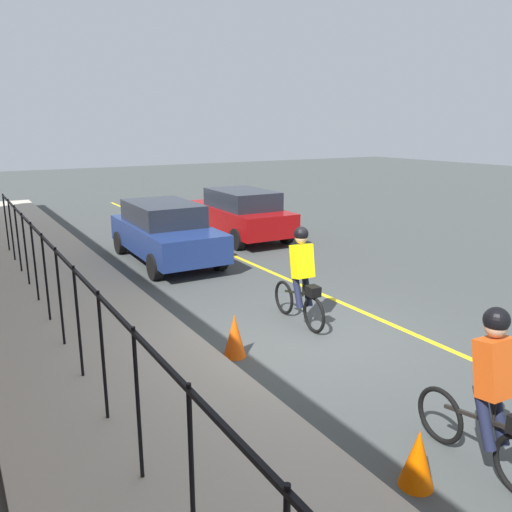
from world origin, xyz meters
name	(u,v)px	position (x,y,z in m)	size (l,w,h in m)	color
ground_plane	(314,338)	(0.00, 0.00, 0.00)	(80.00, 80.00, 0.00)	#3E4241
lane_line_centre	(382,320)	(0.00, -1.60, 0.00)	(36.00, 0.12, 0.01)	yellow
sidewalk	(119,384)	(0.00, 3.40, 0.07)	(40.00, 3.20, 0.15)	#B2AA99
iron_fence	(66,288)	(1.00, 3.80, 1.27)	(16.33, 0.04, 1.60)	black
cyclist_lead	(301,277)	(0.67, -0.18, 0.91)	(1.71, 0.38, 1.83)	black
cyclist_follow	(490,393)	(-3.71, 0.64, 0.91)	(1.71, 0.38, 1.83)	black
patrol_sedan	(240,213)	(7.81, -2.94, 0.82)	(4.45, 2.03, 1.58)	#960B0D
parked_sedan_rear	(165,231)	(6.27, 0.23, 0.82)	(4.44, 2.01, 1.58)	navy
traffic_cone_near	(418,458)	(-3.51, 1.41, 0.31)	(0.36, 0.36, 0.63)	#E55601
traffic_cone_far	(235,336)	(0.09, 1.52, 0.35)	(0.36, 0.36, 0.70)	#F7550D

